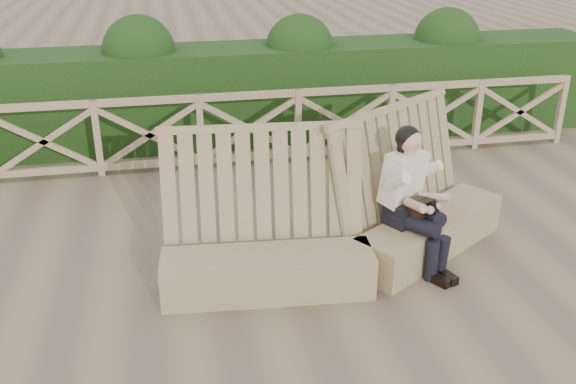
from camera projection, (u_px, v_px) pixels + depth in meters
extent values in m
plane|color=brown|center=(301.00, 290.00, 6.40)|extent=(60.00, 60.00, 0.00)
cube|color=#8F7651|center=(268.00, 273.00, 6.28)|extent=(2.09, 0.67, 0.44)
cube|color=#8F7651|center=(265.00, 208.00, 6.29)|extent=(2.09, 0.61, 1.56)
cube|color=#8F7651|center=(430.00, 233.00, 7.04)|extent=(2.00, 1.54, 0.44)
cube|color=#8F7651|center=(413.00, 178.00, 6.98)|extent=(1.96, 1.49, 1.56)
cube|color=black|center=(405.00, 212.00, 6.75)|extent=(0.49, 0.45, 0.24)
cube|color=beige|center=(403.00, 178.00, 6.63)|extent=(0.54, 0.49, 0.58)
sphere|color=tan|center=(411.00, 141.00, 6.43)|extent=(0.32, 0.32, 0.23)
sphere|color=black|center=(408.00, 138.00, 6.44)|extent=(0.35, 0.35, 0.25)
cylinder|color=black|center=(416.00, 224.00, 6.54)|extent=(0.39, 0.52, 0.17)
cylinder|color=black|center=(426.00, 212.00, 6.63)|extent=(0.40, 0.53, 0.18)
cylinder|color=black|center=(432.00, 261.00, 6.50)|extent=(0.18, 0.18, 0.44)
cylinder|color=black|center=(441.00, 257.00, 6.56)|extent=(0.18, 0.18, 0.44)
cube|color=black|center=(438.00, 280.00, 6.50)|extent=(0.22, 0.28, 0.09)
cube|color=black|center=(446.00, 277.00, 6.55)|extent=(0.22, 0.28, 0.09)
cube|color=black|center=(422.00, 208.00, 6.58)|extent=(0.35, 0.30, 0.20)
cube|color=black|center=(435.00, 208.00, 6.42)|extent=(0.12, 0.12, 0.13)
cube|color=#997759|center=(249.00, 95.00, 9.11)|extent=(10.10, 0.07, 0.10)
cube|color=#997759|center=(250.00, 157.00, 9.49)|extent=(10.10, 0.07, 0.10)
cube|color=black|center=(239.00, 94.00, 10.31)|extent=(12.00, 1.20, 1.50)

